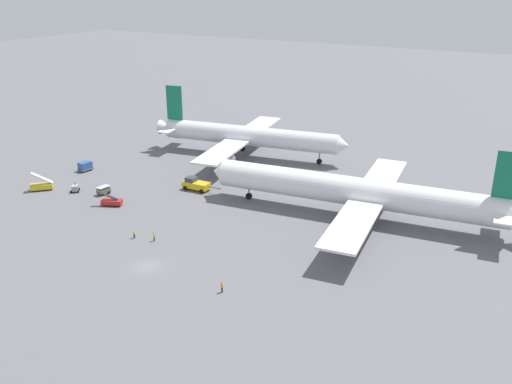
% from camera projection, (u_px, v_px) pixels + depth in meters
% --- Properties ---
extents(ground_plane, '(600.00, 600.00, 0.00)m').
position_uv_depth(ground_plane, '(147.00, 267.00, 87.02)').
color(ground_plane, slate).
extents(airliner_at_gate_left, '(50.77, 45.86, 16.61)m').
position_uv_depth(airliner_at_gate_left, '(247.00, 136.00, 138.62)').
color(airliner_at_gate_left, silver).
rests_on(airliner_at_gate_left, ground).
extents(airliner_being_pushed, '(60.22, 47.83, 15.98)m').
position_uv_depth(airliner_being_pushed, '(358.00, 192.00, 103.32)').
color(airliner_being_pushed, white).
rests_on(airliner_being_pushed, ground).
extents(pushback_tug, '(9.02, 3.04, 2.99)m').
position_uv_depth(pushback_tug, '(196.00, 184.00, 117.85)').
color(pushback_tug, gold).
rests_on(pushback_tug, ground).
extents(gse_gpu_cart_small, '(2.58, 2.64, 1.90)m').
position_uv_depth(gse_gpu_cart_small, '(75.00, 188.00, 116.94)').
color(gse_gpu_cart_small, gray).
rests_on(gse_gpu_cart_small, ground).
extents(gse_stair_truck_yellow, '(4.59, 4.60, 4.06)m').
position_uv_depth(gse_stair_truck_yellow, '(42.00, 185.00, 117.82)').
color(gse_stair_truck_yellow, gold).
rests_on(gse_stair_truck_yellow, ground).
extents(gse_belt_loader_portside, '(4.99, 3.29, 3.02)m').
position_uv_depth(gse_belt_loader_portside, '(112.00, 201.00, 109.94)').
color(gse_belt_loader_portside, red).
rests_on(gse_belt_loader_portside, ground).
extents(gse_container_dolly_flat, '(2.57, 3.44, 2.15)m').
position_uv_depth(gse_container_dolly_flat, '(85.00, 166.00, 129.37)').
color(gse_container_dolly_flat, slate).
rests_on(gse_container_dolly_flat, ground).
extents(gse_baggage_cart_near_cluster, '(1.88, 2.89, 1.71)m').
position_uv_depth(gse_baggage_cart_near_cluster, '(104.00, 190.00, 115.56)').
color(gse_baggage_cart_near_cluster, '#666B4C').
rests_on(gse_baggage_cart_near_cluster, ground).
extents(ground_crew_marshaller_foreground, '(0.43, 0.40, 1.60)m').
position_uv_depth(ground_crew_marshaller_foreground, '(154.00, 237.00, 95.13)').
color(ground_crew_marshaller_foreground, '#4C4C51').
rests_on(ground_crew_marshaller_foreground, ground).
extents(ground_crew_wing_walker_right, '(0.36, 0.36, 1.55)m').
position_uv_depth(ground_crew_wing_walker_right, '(134.00, 234.00, 96.20)').
color(ground_crew_wing_walker_right, black).
rests_on(ground_crew_wing_walker_right, ground).
extents(ground_crew_ramp_agent_by_cones, '(0.36, 0.36, 1.70)m').
position_uv_depth(ground_crew_ramp_agent_by_cones, '(222.00, 287.00, 79.64)').
color(ground_crew_ramp_agent_by_cones, '#2D3351').
rests_on(ground_crew_ramp_agent_by_cones, ground).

